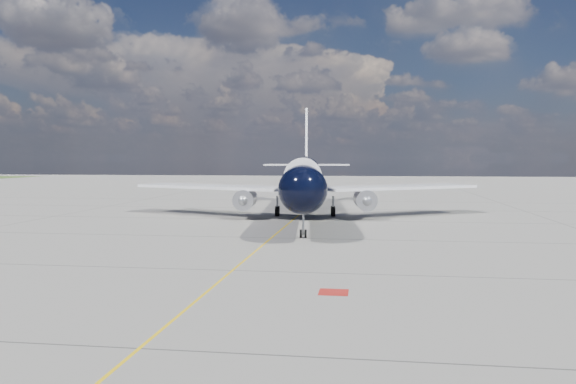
% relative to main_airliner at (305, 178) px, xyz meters
% --- Properties ---
extents(ground, '(320.00, 320.00, 0.00)m').
position_rel_main_airliner_xyz_m(ground, '(-0.92, 0.16, -4.81)').
color(ground, gray).
rests_on(ground, ground).
extents(taxiway_centerline, '(0.16, 160.00, 0.01)m').
position_rel_main_airliner_xyz_m(taxiway_centerline, '(-0.92, -4.84, -4.81)').
color(taxiway_centerline, yellow).
rests_on(taxiway_centerline, ground).
extents(red_marking, '(1.60, 1.60, 0.01)m').
position_rel_main_airliner_xyz_m(red_marking, '(5.88, -39.84, -4.81)').
color(red_marking, maroon).
rests_on(red_marking, ground).
extents(main_airliner, '(43.93, 53.72, 15.52)m').
position_rel_main_airliner_xyz_m(main_airliner, '(0.00, 0.00, 0.00)').
color(main_airliner, black).
rests_on(main_airliner, ground).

